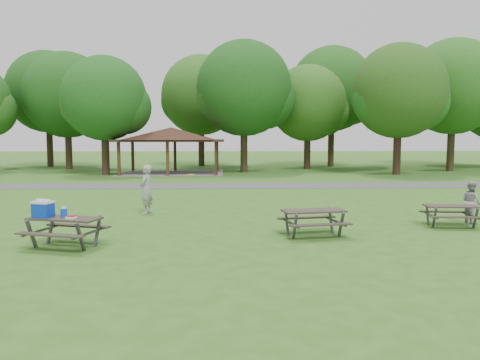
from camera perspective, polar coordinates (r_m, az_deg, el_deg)
name	(u,v)px	position (r m, az deg, el deg)	size (l,w,h in m)	color
ground	(212,233)	(14.89, -3.38, -6.45)	(160.00, 160.00, 0.00)	#2F5F1B
asphalt_path	(219,186)	(28.73, -2.63, -0.70)	(120.00, 3.20, 0.02)	#464648
pavilion	(171,136)	(38.82, -8.38, 5.35)	(8.60, 7.01, 3.76)	#342213
tree_row_c	(68,98)	(46.02, -20.22, 9.40)	(8.19, 7.80, 10.67)	#312015
tree_row_d	(105,101)	(38.35, -16.11, 9.24)	(6.93, 6.60, 9.27)	black
tree_row_e	(245,91)	(39.80, 0.64, 10.76)	(8.40, 8.00, 11.02)	black
tree_row_f	(309,106)	(43.86, 8.37, 8.97)	(7.35, 7.00, 9.55)	black
tree_row_g	(400,94)	(39.20, 18.91, 9.89)	(7.77, 7.40, 10.25)	black
tree_row_h	(454,90)	(44.84, 24.64, 9.99)	(8.61, 8.20, 11.37)	#2F2215
tree_deep_a	(49,94)	(50.34, -22.25, 9.64)	(8.40, 8.00, 11.38)	#2E2014
tree_deep_b	(202,98)	(47.80, -4.65, 9.97)	(8.40, 8.00, 11.13)	black
tree_deep_c	(333,92)	(48.01, 11.26, 10.53)	(8.82, 8.40, 11.90)	#312316
tree_deep_d	(454,97)	(53.76, 24.67, 9.14)	(8.40, 8.00, 11.27)	black
picnic_table_near	(58,219)	(13.82, -21.33, -4.44)	(2.32, 2.06, 1.36)	#2F2722
picnic_table_middle	(314,216)	(14.51, 8.96, -4.38)	(2.13, 1.83, 0.82)	#332924
picnic_table_far	(451,210)	(17.33, 24.34, -3.40)	(1.85, 1.54, 0.74)	#322824
frisbee_in_flight	(191,175)	(18.10, -6.00, 0.67)	(0.31, 0.31, 0.02)	yellow
frisbee_thrower	(146,189)	(18.72, -11.37, -1.12)	(0.70, 0.46, 1.93)	#98989B
frisbee_catcher	(471,202)	(18.35, 26.37, -2.41)	(0.72, 0.56, 1.48)	#A1A1A4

